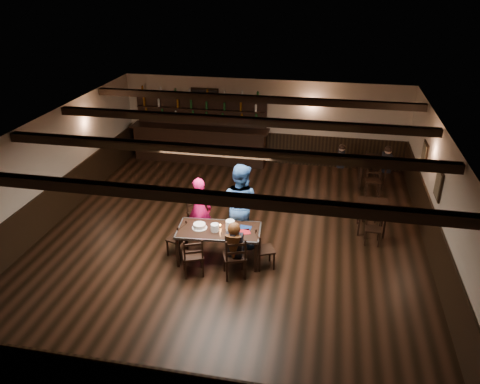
% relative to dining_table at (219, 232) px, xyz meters
% --- Properties ---
extents(ground, '(10.00, 10.00, 0.00)m').
position_rel_dining_table_xyz_m(ground, '(0.08, 0.85, -0.68)').
color(ground, black).
rests_on(ground, ground).
extents(room_shell, '(9.02, 10.02, 2.71)m').
position_rel_dining_table_xyz_m(room_shell, '(0.08, 0.89, 1.06)').
color(room_shell, '#BFB59F').
rests_on(room_shell, ground).
extents(dining_table, '(1.84, 1.03, 0.75)m').
position_rel_dining_table_xyz_m(dining_table, '(0.00, 0.00, 0.00)').
color(dining_table, black).
rests_on(dining_table, ground).
extents(chair_near_left, '(0.54, 0.53, 0.90)m').
position_rel_dining_table_xyz_m(chair_near_left, '(-0.38, -0.70, -0.16)').
color(chair_near_left, black).
rests_on(chair_near_left, ground).
extents(chair_near_right, '(0.57, 0.55, 0.95)m').
position_rel_dining_table_xyz_m(chair_near_right, '(0.48, -0.61, -0.13)').
color(chair_near_right, black).
rests_on(chair_near_right, ground).
extents(chair_end_left, '(0.46, 0.47, 0.82)m').
position_rel_dining_table_xyz_m(chair_end_left, '(-0.89, -0.02, -0.21)').
color(chair_end_left, black).
rests_on(chair_end_left, ground).
extents(chair_end_right, '(0.50, 0.51, 0.84)m').
position_rel_dining_table_xyz_m(chair_end_right, '(0.95, -0.11, -0.19)').
color(chair_end_right, black).
rests_on(chair_end_right, ground).
extents(chair_far_pushed, '(0.56, 0.56, 0.86)m').
position_rel_dining_table_xyz_m(chair_far_pushed, '(-0.87, 1.22, -0.18)').
color(chair_far_pushed, black).
rests_on(chair_far_pushed, ground).
extents(woman_pink, '(0.64, 0.48, 1.58)m').
position_rel_dining_table_xyz_m(woman_pink, '(-0.64, 0.73, 0.10)').
color(woman_pink, '#F61445').
rests_on(woman_pink, ground).
extents(man_blue, '(1.12, 0.97, 1.96)m').
position_rel_dining_table_xyz_m(man_blue, '(0.31, 0.78, 0.30)').
color(man_blue, navy).
rests_on(man_blue, ground).
extents(seated_person, '(0.34, 0.51, 0.84)m').
position_rel_dining_table_xyz_m(seated_person, '(0.45, -0.55, 0.15)').
color(seated_person, black).
rests_on(seated_person, ground).
extents(cake, '(0.33, 0.33, 0.10)m').
position_rel_dining_table_xyz_m(cake, '(-0.42, -0.02, 0.11)').
color(cake, white).
rests_on(cake, dining_table).
extents(plate_stack_a, '(0.17, 0.17, 0.16)m').
position_rel_dining_table_xyz_m(plate_stack_a, '(-0.07, -0.08, 0.15)').
color(plate_stack_a, white).
rests_on(plate_stack_a, dining_table).
extents(plate_stack_b, '(0.19, 0.19, 0.22)m').
position_rel_dining_table_xyz_m(plate_stack_b, '(0.24, 0.03, 0.18)').
color(plate_stack_b, white).
rests_on(plate_stack_b, dining_table).
extents(tea_light, '(0.06, 0.06, 0.06)m').
position_rel_dining_table_xyz_m(tea_light, '(0.00, 0.11, 0.09)').
color(tea_light, '#A5A8AD').
rests_on(tea_light, dining_table).
extents(salt_shaker, '(0.03, 0.03, 0.08)m').
position_rel_dining_table_xyz_m(salt_shaker, '(0.34, -0.05, 0.11)').
color(salt_shaker, silver).
rests_on(salt_shaker, dining_table).
extents(pepper_shaker, '(0.03, 0.03, 0.08)m').
position_rel_dining_table_xyz_m(pepper_shaker, '(0.38, -0.07, 0.11)').
color(pepper_shaker, '#A5A8AD').
rests_on(pepper_shaker, dining_table).
extents(drink_glass, '(0.06, 0.06, 0.10)m').
position_rel_dining_table_xyz_m(drink_glass, '(0.31, 0.14, 0.12)').
color(drink_glass, silver).
rests_on(drink_glass, dining_table).
extents(menu_red, '(0.38, 0.33, 0.00)m').
position_rel_dining_table_xyz_m(menu_red, '(0.52, -0.01, 0.07)').
color(menu_red, maroon).
rests_on(menu_red, dining_table).
extents(menu_blue, '(0.27, 0.20, 0.00)m').
position_rel_dining_table_xyz_m(menu_blue, '(0.54, 0.18, 0.07)').
color(menu_blue, '#0F214E').
rests_on(menu_blue, dining_table).
extents(bar_counter, '(4.49, 0.70, 2.20)m').
position_rel_dining_table_xyz_m(bar_counter, '(-1.96, 5.57, 0.04)').
color(bar_counter, black).
rests_on(bar_counter, ground).
extents(back_table_a, '(0.72, 0.72, 0.75)m').
position_rel_dining_table_xyz_m(back_table_a, '(3.32, 1.89, -0.04)').
color(back_table_a, black).
rests_on(back_table_a, ground).
extents(back_table_b, '(0.81, 0.81, 0.75)m').
position_rel_dining_table_xyz_m(back_table_b, '(3.47, 4.62, -0.04)').
color(back_table_b, black).
rests_on(back_table_b, ground).
extents(bg_patron_left, '(0.21, 0.33, 0.68)m').
position_rel_dining_table_xyz_m(bg_patron_left, '(2.56, 4.77, 0.12)').
color(bg_patron_left, black).
rests_on(bg_patron_left, ground).
extents(bg_patron_right, '(0.27, 0.39, 0.76)m').
position_rel_dining_table_xyz_m(bg_patron_right, '(3.85, 4.66, 0.16)').
color(bg_patron_right, black).
rests_on(bg_patron_right, ground).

